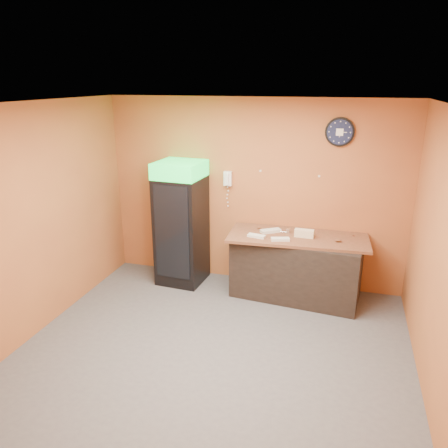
% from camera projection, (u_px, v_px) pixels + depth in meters
% --- Properties ---
extents(floor, '(4.50, 4.50, 0.00)m').
position_uv_depth(floor, '(215.00, 348.00, 5.17)').
color(floor, '#47474C').
rests_on(floor, ground).
extents(back_wall, '(4.50, 0.02, 2.80)m').
position_uv_depth(back_wall, '(253.00, 193.00, 6.55)').
color(back_wall, '#B06231').
rests_on(back_wall, floor).
extents(left_wall, '(0.02, 4.00, 2.80)m').
position_uv_depth(left_wall, '(38.00, 220.00, 5.31)').
color(left_wall, '#B06231').
rests_on(left_wall, floor).
extents(right_wall, '(0.02, 4.00, 2.80)m').
position_uv_depth(right_wall, '(440.00, 260.00, 4.14)').
color(right_wall, '#B06231').
rests_on(right_wall, floor).
extents(ceiling, '(4.50, 4.00, 0.02)m').
position_uv_depth(ceiling, '(213.00, 104.00, 4.28)').
color(ceiling, white).
rests_on(ceiling, back_wall).
extents(beverage_cooler, '(0.70, 0.72, 1.89)m').
position_uv_depth(beverage_cooler, '(181.00, 225.00, 6.61)').
color(beverage_cooler, black).
rests_on(beverage_cooler, floor).
extents(prep_counter, '(1.85, 0.96, 0.89)m').
position_uv_depth(prep_counter, '(296.00, 268.00, 6.30)').
color(prep_counter, black).
rests_on(prep_counter, floor).
extents(wall_clock, '(0.39, 0.06, 0.39)m').
position_uv_depth(wall_clock, '(340.00, 132.00, 5.91)').
color(wall_clock, black).
rests_on(wall_clock, back_wall).
extents(wall_phone, '(0.12, 0.10, 0.22)m').
position_uv_depth(wall_phone, '(228.00, 179.00, 6.53)').
color(wall_phone, white).
rests_on(wall_phone, back_wall).
extents(butcher_paper, '(1.99, 0.92, 0.04)m').
position_uv_depth(butcher_paper, '(298.00, 237.00, 6.15)').
color(butcher_paper, brown).
rests_on(butcher_paper, prep_counter).
extents(sub_roll_stack, '(0.27, 0.10, 0.11)m').
position_uv_depth(sub_roll_stack, '(304.00, 233.00, 6.08)').
color(sub_roll_stack, beige).
rests_on(sub_roll_stack, butcher_paper).
extents(wrapped_sandwich_left, '(0.26, 0.14, 0.04)m').
position_uv_depth(wrapped_sandwich_left, '(256.00, 236.00, 6.09)').
color(wrapped_sandwich_left, silver).
rests_on(wrapped_sandwich_left, butcher_paper).
extents(wrapped_sandwich_mid, '(0.27, 0.17, 0.04)m').
position_uv_depth(wrapped_sandwich_mid, '(280.00, 239.00, 5.97)').
color(wrapped_sandwich_mid, silver).
rests_on(wrapped_sandwich_mid, butcher_paper).
extents(wrapped_sandwich_right, '(0.31, 0.26, 0.04)m').
position_uv_depth(wrapped_sandwich_right, '(271.00, 231.00, 6.29)').
color(wrapped_sandwich_right, silver).
rests_on(wrapped_sandwich_right, butcher_paper).
extents(kitchen_tool, '(0.06, 0.06, 0.06)m').
position_uv_depth(kitchen_tool, '(288.00, 231.00, 6.25)').
color(kitchen_tool, silver).
rests_on(kitchen_tool, butcher_paper).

